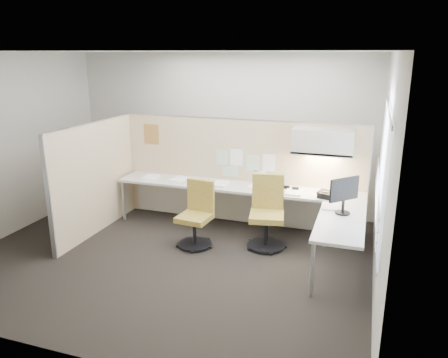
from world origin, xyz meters
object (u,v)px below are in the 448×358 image
(desk, at_px, (254,198))
(phone, at_px, (325,194))
(chair_left, at_px, (197,216))
(monitor, at_px, (344,193))
(chair_right, at_px, (267,215))

(desk, distance_m, phone, 1.09)
(chair_left, distance_m, monitor, 2.16)
(chair_right, xyz_separation_m, phone, (0.79, 0.33, 0.29))
(monitor, relative_size, phone, 1.98)
(chair_right, bearing_deg, monitor, -24.80)
(desk, xyz_separation_m, chair_right, (0.29, -0.35, -0.11))
(desk, bearing_deg, chair_right, -50.48)
(phone, bearing_deg, chair_right, -142.79)
(phone, bearing_deg, chair_left, -146.07)
(chair_right, distance_m, phone, 0.90)
(desk, distance_m, chair_left, 0.97)
(monitor, xyz_separation_m, phone, (-0.29, 0.60, -0.23))
(monitor, bearing_deg, desk, 109.49)
(chair_left, relative_size, phone, 3.86)
(desk, height_order, chair_left, chair_left)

